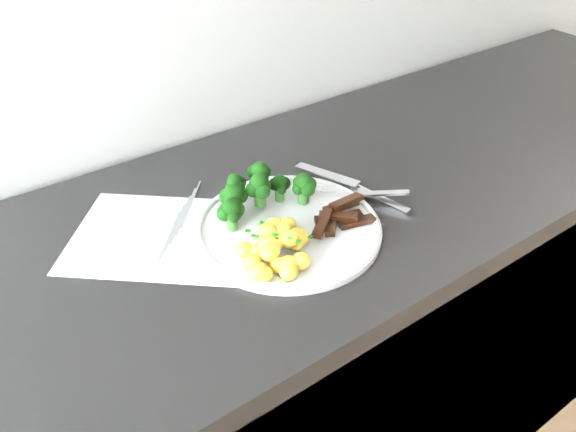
{
  "coord_description": "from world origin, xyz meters",
  "views": [
    {
      "loc": [
        -0.4,
        1.05,
        1.43
      ],
      "look_at": [
        0.01,
        1.62,
        0.92
      ],
      "focal_mm": 34.9,
      "sensor_mm": 36.0,
      "label": 1
    }
  ],
  "objects_px": {
    "potatoes": "(277,249)",
    "plate": "(288,227)",
    "counter": "(303,367)",
    "broccoli": "(257,190)",
    "fork": "(358,192)",
    "recipe_paper": "(170,236)",
    "beef_strips": "(339,216)",
    "knife": "(364,193)"
  },
  "relations": [
    {
      "from": "recipe_paper",
      "to": "potatoes",
      "type": "relative_size",
      "value": 2.93
    },
    {
      "from": "potatoes",
      "to": "fork",
      "type": "height_order",
      "value": "potatoes"
    },
    {
      "from": "plate",
      "to": "potatoes",
      "type": "xyz_separation_m",
      "value": [
        -0.06,
        -0.06,
        0.02
      ]
    },
    {
      "from": "beef_strips",
      "to": "broccoli",
      "type": "bearing_deg",
      "value": 129.95
    },
    {
      "from": "recipe_paper",
      "to": "fork",
      "type": "bearing_deg",
      "value": -17.77
    },
    {
      "from": "counter",
      "to": "potatoes",
      "type": "relative_size",
      "value": 18.78
    },
    {
      "from": "counter",
      "to": "knife",
      "type": "distance_m",
      "value": 0.46
    },
    {
      "from": "potatoes",
      "to": "beef_strips",
      "type": "relative_size",
      "value": 0.96
    },
    {
      "from": "potatoes",
      "to": "fork",
      "type": "bearing_deg",
      "value": 15.06
    },
    {
      "from": "counter",
      "to": "plate",
      "type": "xyz_separation_m",
      "value": [
        -0.08,
        -0.05,
        0.45
      ]
    },
    {
      "from": "plate",
      "to": "broccoli",
      "type": "xyz_separation_m",
      "value": [
        -0.01,
        0.07,
        0.04
      ]
    },
    {
      "from": "broccoli",
      "to": "fork",
      "type": "height_order",
      "value": "broccoli"
    },
    {
      "from": "counter",
      "to": "plate",
      "type": "relative_size",
      "value": 7.98
    },
    {
      "from": "plate",
      "to": "potatoes",
      "type": "relative_size",
      "value": 2.35
    },
    {
      "from": "beef_strips",
      "to": "fork",
      "type": "bearing_deg",
      "value": 27.09
    },
    {
      "from": "plate",
      "to": "beef_strips",
      "type": "distance_m",
      "value": 0.08
    },
    {
      "from": "fork",
      "to": "knife",
      "type": "xyz_separation_m",
      "value": [
        0.02,
        0.0,
        -0.01
      ]
    },
    {
      "from": "recipe_paper",
      "to": "knife",
      "type": "relative_size",
      "value": 1.62
    },
    {
      "from": "plate",
      "to": "beef_strips",
      "type": "relative_size",
      "value": 2.27
    },
    {
      "from": "broccoli",
      "to": "beef_strips",
      "type": "relative_size",
      "value": 1.38
    },
    {
      "from": "recipe_paper",
      "to": "beef_strips",
      "type": "relative_size",
      "value": 2.82
    },
    {
      "from": "potatoes",
      "to": "broccoli",
      "type": "bearing_deg",
      "value": 69.38
    },
    {
      "from": "broccoli",
      "to": "fork",
      "type": "xyz_separation_m",
      "value": [
        0.16,
        -0.07,
        -0.03
      ]
    },
    {
      "from": "counter",
      "to": "broccoli",
      "type": "height_order",
      "value": "broccoli"
    },
    {
      "from": "potatoes",
      "to": "plate",
      "type": "bearing_deg",
      "value": 43.08
    },
    {
      "from": "plate",
      "to": "potatoes",
      "type": "distance_m",
      "value": 0.08
    },
    {
      "from": "potatoes",
      "to": "beef_strips",
      "type": "height_order",
      "value": "potatoes"
    },
    {
      "from": "beef_strips",
      "to": "knife",
      "type": "height_order",
      "value": "beef_strips"
    },
    {
      "from": "potatoes",
      "to": "knife",
      "type": "height_order",
      "value": "potatoes"
    },
    {
      "from": "counter",
      "to": "potatoes",
      "type": "distance_m",
      "value": 0.5
    },
    {
      "from": "counter",
      "to": "broccoli",
      "type": "relative_size",
      "value": 13.14
    },
    {
      "from": "plate",
      "to": "fork",
      "type": "xyz_separation_m",
      "value": [
        0.15,
        -0.0,
        0.01
      ]
    },
    {
      "from": "potatoes",
      "to": "beef_strips",
      "type": "distance_m",
      "value": 0.13
    },
    {
      "from": "counter",
      "to": "recipe_paper",
      "type": "bearing_deg",
      "value": 169.87
    },
    {
      "from": "plate",
      "to": "broccoli",
      "type": "bearing_deg",
      "value": 101.46
    },
    {
      "from": "knife",
      "to": "potatoes",
      "type": "bearing_deg",
      "value": -165.36
    },
    {
      "from": "counter",
      "to": "beef_strips",
      "type": "height_order",
      "value": "beef_strips"
    },
    {
      "from": "recipe_paper",
      "to": "broccoli",
      "type": "xyz_separation_m",
      "value": [
        0.15,
        -0.03,
        0.05
      ]
    },
    {
      "from": "recipe_paper",
      "to": "beef_strips",
      "type": "height_order",
      "value": "beef_strips"
    },
    {
      "from": "plate",
      "to": "broccoli",
      "type": "distance_m",
      "value": 0.08
    },
    {
      "from": "counter",
      "to": "fork",
      "type": "bearing_deg",
      "value": -40.11
    },
    {
      "from": "knife",
      "to": "counter",
      "type": "bearing_deg",
      "value": 148.65
    }
  ]
}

